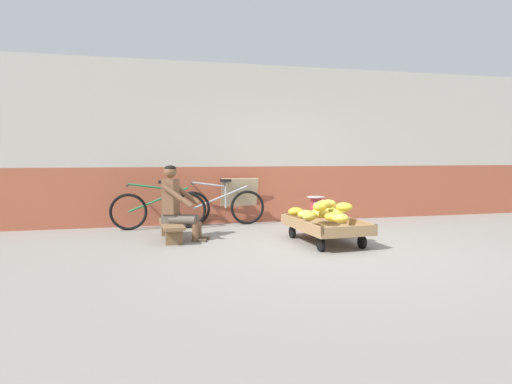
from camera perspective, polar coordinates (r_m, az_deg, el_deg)
The scene contains 12 objects.
ground_plane at distance 6.09m, azimuth 8.96°, elevation -7.44°, with size 80.00×80.00×0.00m, color gray.
back_wall at distance 8.56m, azimuth 2.00°, elevation 6.23°, with size 16.00×0.30×3.00m.
banana_cart at distance 6.48m, azimuth 9.09°, elevation -4.54°, with size 0.94×1.50×0.36m.
banana_pile at distance 6.49m, azimuth 8.87°, elevation -2.53°, with size 0.85×1.12×0.26m.
low_bench at distance 6.77m, azimuth -11.07°, elevation -4.53°, with size 0.36×1.11×0.27m.
vendor_seated at distance 6.69m, azimuth -10.41°, elevation -1.44°, with size 0.73×0.61×1.14m.
plastic_crate at distance 7.50m, azimuth 7.85°, elevation -3.96°, with size 0.36×0.28×0.30m.
weighing_scale at distance 7.46m, azimuth 7.88°, elevation -1.66°, with size 0.30×0.30×0.29m.
bicycle_near_left at distance 7.76m, azimuth -12.71°, elevation -2.23°, with size 1.66×0.48×0.86m.
bicycle_far_left at distance 8.04m, azimuth -4.74°, elevation -1.89°, with size 1.66×0.48×0.86m.
sign_board at distance 8.28m, azimuth -2.26°, elevation -1.14°, with size 0.70×0.29×0.87m.
shopping_bag at distance 7.19m, azimuth 10.80°, elevation -4.61°, with size 0.18×0.12×0.24m, color #D13D4C.
Camera 1 is at (-2.29, -5.50, 1.28)m, focal length 30.42 mm.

